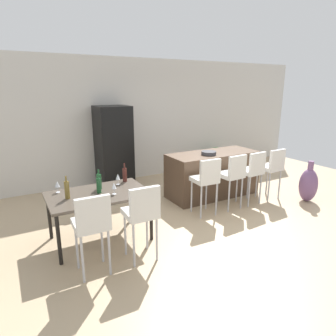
{
  "coord_description": "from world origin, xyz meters",
  "views": [
    {
      "loc": [
        -3.01,
        -3.88,
        2.23
      ],
      "look_at": [
        -0.55,
        0.48,
        0.85
      ],
      "focal_mm": 31.46,
      "sensor_mm": 36.0,
      "label": 1
    }
  ],
  "objects_px": {
    "dining_chair_far": "(142,211)",
    "wine_bottle_left": "(99,181)",
    "bar_chair_right": "(252,170)",
    "dining_table": "(99,197)",
    "wine_bottle_inner": "(67,190)",
    "refrigerator": "(114,147)",
    "wine_bottle_middle": "(99,185)",
    "fruit_bowl": "(209,153)",
    "bar_chair_middle": "(233,173)",
    "potted_plant": "(217,156)",
    "kitchen_island": "(212,174)",
    "wine_bottle_end": "(125,175)",
    "bar_chair_far": "(272,166)",
    "wine_glass_far": "(57,184)",
    "floor_vase": "(308,185)",
    "bar_chair_left": "(206,178)",
    "wine_glass_near": "(114,186)",
    "wine_glass_right": "(118,177)",
    "dining_chair_near": "(92,222)"
  },
  "relations": [
    {
      "from": "wine_glass_near",
      "to": "potted_plant",
      "type": "xyz_separation_m",
      "value": [
        3.81,
        2.41,
        -0.49
      ]
    },
    {
      "from": "kitchen_island",
      "to": "wine_bottle_middle",
      "type": "distance_m",
      "value": 2.75
    },
    {
      "from": "refrigerator",
      "to": "dining_table",
      "type": "bearing_deg",
      "value": -114.65
    },
    {
      "from": "dining_chair_far",
      "to": "potted_plant",
      "type": "height_order",
      "value": "dining_chair_far"
    },
    {
      "from": "fruit_bowl",
      "to": "refrigerator",
      "type": "bearing_deg",
      "value": 130.16
    },
    {
      "from": "bar_chair_middle",
      "to": "potted_plant",
      "type": "bearing_deg",
      "value": 57.16
    },
    {
      "from": "wine_bottle_end",
      "to": "wine_glass_right",
      "type": "xyz_separation_m",
      "value": [
        -0.15,
        -0.1,
        0.01
      ]
    },
    {
      "from": "bar_chair_far",
      "to": "wine_bottle_end",
      "type": "relative_size",
      "value": 3.46
    },
    {
      "from": "bar_chair_far",
      "to": "wine_bottle_inner",
      "type": "height_order",
      "value": "wine_bottle_inner"
    },
    {
      "from": "potted_plant",
      "to": "floor_vase",
      "type": "bearing_deg",
      "value": -88.12
    },
    {
      "from": "bar_chair_left",
      "to": "wine_bottle_left",
      "type": "height_order",
      "value": "bar_chair_left"
    },
    {
      "from": "kitchen_island",
      "to": "dining_table",
      "type": "relative_size",
      "value": 1.35
    },
    {
      "from": "potted_plant",
      "to": "wine_bottle_inner",
      "type": "bearing_deg",
      "value": -152.97
    },
    {
      "from": "dining_chair_near",
      "to": "wine_glass_far",
      "type": "relative_size",
      "value": 6.03
    },
    {
      "from": "bar_chair_left",
      "to": "wine_bottle_middle",
      "type": "distance_m",
      "value": 1.89
    },
    {
      "from": "dining_table",
      "to": "wine_bottle_end",
      "type": "bearing_deg",
      "value": 31.15
    },
    {
      "from": "bar_chair_right",
      "to": "dining_table",
      "type": "height_order",
      "value": "bar_chair_right"
    },
    {
      "from": "floor_vase",
      "to": "wine_bottle_inner",
      "type": "bearing_deg",
      "value": 173.35
    },
    {
      "from": "bar_chair_left",
      "to": "wine_bottle_middle",
      "type": "bearing_deg",
      "value": 177.74
    },
    {
      "from": "dining_table",
      "to": "wine_bottle_left",
      "type": "distance_m",
      "value": 0.26
    },
    {
      "from": "wine_bottle_left",
      "to": "potted_plant",
      "type": "height_order",
      "value": "wine_bottle_left"
    },
    {
      "from": "bar_chair_left",
      "to": "bar_chair_right",
      "type": "xyz_separation_m",
      "value": [
        1.1,
        0.0,
        0.0
      ]
    },
    {
      "from": "dining_chair_far",
      "to": "fruit_bowl",
      "type": "distance_m",
      "value": 2.57
    },
    {
      "from": "wine_bottle_inner",
      "to": "wine_glass_right",
      "type": "height_order",
      "value": "wine_bottle_inner"
    },
    {
      "from": "bar_chair_right",
      "to": "dining_chair_far",
      "type": "distance_m",
      "value": 2.78
    },
    {
      "from": "dining_chair_far",
      "to": "fruit_bowl",
      "type": "bearing_deg",
      "value": 33.75
    },
    {
      "from": "bar_chair_far",
      "to": "refrigerator",
      "type": "height_order",
      "value": "refrigerator"
    },
    {
      "from": "wine_bottle_end",
      "to": "bar_chair_far",
      "type": "bearing_deg",
      "value": -7.52
    },
    {
      "from": "wine_bottle_left",
      "to": "wine_glass_near",
      "type": "bearing_deg",
      "value": -69.83
    },
    {
      "from": "dining_table",
      "to": "wine_glass_near",
      "type": "bearing_deg",
      "value": -39.51
    },
    {
      "from": "bar_chair_far",
      "to": "wine_bottle_middle",
      "type": "xyz_separation_m",
      "value": [
        -3.52,
        0.07,
        0.16
      ]
    },
    {
      "from": "wine_bottle_inner",
      "to": "potted_plant",
      "type": "bearing_deg",
      "value": 27.03
    },
    {
      "from": "dining_chair_near",
      "to": "wine_bottle_middle",
      "type": "xyz_separation_m",
      "value": [
        0.34,
        0.83,
        0.16
      ]
    },
    {
      "from": "dining_chair_far",
      "to": "wine_bottle_end",
      "type": "height_order",
      "value": "dining_chair_far"
    },
    {
      "from": "wine_glass_far",
      "to": "floor_vase",
      "type": "xyz_separation_m",
      "value": [
        4.6,
        -0.85,
        -0.52
      ]
    },
    {
      "from": "wine_bottle_inner",
      "to": "refrigerator",
      "type": "relative_size",
      "value": 0.18
    },
    {
      "from": "bar_chair_left",
      "to": "refrigerator",
      "type": "xyz_separation_m",
      "value": [
        -0.86,
        2.34,
        0.22
      ]
    },
    {
      "from": "kitchen_island",
      "to": "refrigerator",
      "type": "height_order",
      "value": "refrigerator"
    },
    {
      "from": "bar_chair_middle",
      "to": "wine_glass_far",
      "type": "relative_size",
      "value": 6.03
    },
    {
      "from": "bar_chair_far",
      "to": "dining_chair_near",
      "type": "relative_size",
      "value": 1.0
    },
    {
      "from": "dining_table",
      "to": "wine_bottle_inner",
      "type": "height_order",
      "value": "wine_bottle_inner"
    },
    {
      "from": "wine_bottle_left",
      "to": "refrigerator",
      "type": "bearing_deg",
      "value": 65.13
    },
    {
      "from": "dining_chair_far",
      "to": "wine_bottle_left",
      "type": "distance_m",
      "value": 1.03
    },
    {
      "from": "kitchen_island",
      "to": "wine_glass_near",
      "type": "height_order",
      "value": "kitchen_island"
    },
    {
      "from": "dining_chair_near",
      "to": "refrigerator",
      "type": "distance_m",
      "value": 3.38
    },
    {
      "from": "dining_chair_far",
      "to": "wine_glass_far",
      "type": "xyz_separation_m",
      "value": [
        -0.83,
        1.14,
        0.17
      ]
    },
    {
      "from": "bar_chair_left",
      "to": "bar_chair_far",
      "type": "distance_m",
      "value": 1.64
    },
    {
      "from": "dining_chair_far",
      "to": "wine_bottle_middle",
      "type": "bearing_deg",
      "value": 110.33
    },
    {
      "from": "kitchen_island",
      "to": "fruit_bowl",
      "type": "height_order",
      "value": "fruit_bowl"
    },
    {
      "from": "wine_glass_near",
      "to": "bar_chair_middle",
      "type": "bearing_deg",
      "value": 2.16
    }
  ]
}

